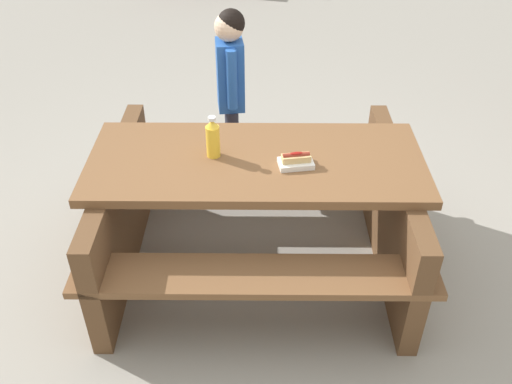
% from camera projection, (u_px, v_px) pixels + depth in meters
% --- Properties ---
extents(ground_plane, '(30.00, 30.00, 0.00)m').
position_uv_depth(ground_plane, '(256.00, 260.00, 3.41)').
color(ground_plane, gray).
rests_on(ground_plane, ground).
extents(picnic_table, '(2.11, 1.84, 0.75)m').
position_uv_depth(picnic_table, '(256.00, 203.00, 3.15)').
color(picnic_table, brown).
rests_on(picnic_table, ground).
extents(soda_bottle, '(0.07, 0.07, 0.23)m').
position_uv_depth(soda_bottle, '(213.00, 138.00, 2.92)').
color(soda_bottle, yellow).
rests_on(soda_bottle, picnic_table).
extents(hotdog_tray, '(0.21, 0.18, 0.08)m').
position_uv_depth(hotdog_tray, '(296.00, 161.00, 2.89)').
color(hotdog_tray, white).
rests_on(hotdog_tray, picnic_table).
extents(child_in_coat, '(0.23, 0.29, 1.24)m').
position_uv_depth(child_in_coat, '(231.00, 76.00, 3.69)').
color(child_in_coat, '#262633').
rests_on(child_in_coat, ground).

